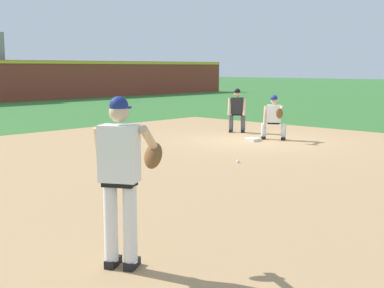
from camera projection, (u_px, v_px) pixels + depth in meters
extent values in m
plane|color=#336B2D|center=(253.00, 141.00, 15.72)|extent=(160.00, 160.00, 0.00)
cube|color=tan|center=(217.00, 175.00, 10.75)|extent=(18.00, 18.00, 0.01)
cube|color=white|center=(253.00, 140.00, 15.71)|extent=(0.38, 0.38, 0.09)
sphere|color=white|center=(238.00, 161.00, 12.13)|extent=(0.07, 0.07, 0.07)
cube|color=black|center=(113.00, 262.00, 5.84)|extent=(0.28, 0.22, 0.09)
cylinder|color=white|center=(111.00, 223.00, 5.73)|extent=(0.15, 0.15, 0.84)
cube|color=black|center=(132.00, 264.00, 5.78)|extent=(0.28, 0.22, 0.09)
cylinder|color=white|center=(130.00, 224.00, 5.68)|extent=(0.15, 0.15, 0.84)
cube|color=black|center=(120.00, 183.00, 5.64)|extent=(0.34, 0.39, 0.06)
cube|color=white|center=(119.00, 153.00, 5.60)|extent=(0.40, 0.47, 0.60)
sphere|color=#DBB28E|center=(119.00, 112.00, 5.55)|extent=(0.21, 0.21, 0.21)
sphere|color=navy|center=(119.00, 106.00, 5.54)|extent=(0.20, 0.20, 0.20)
cube|color=navy|center=(122.00, 107.00, 5.63)|extent=(0.18, 0.20, 0.02)
cylinder|color=#DBB28E|center=(100.00, 154.00, 5.73)|extent=(0.21, 0.17, 0.59)
cylinder|color=#DBB28E|center=(151.00, 142.00, 5.81)|extent=(0.50, 0.33, 0.41)
ellipsoid|color=brown|center=(153.00, 155.00, 5.91)|extent=(0.36, 0.32, 0.34)
cube|color=black|center=(283.00, 139.00, 15.91)|extent=(0.28, 0.21, 0.09)
cylinder|color=white|center=(284.00, 131.00, 15.92)|extent=(0.15, 0.15, 0.40)
cube|color=black|center=(263.00, 138.00, 16.09)|extent=(0.28, 0.21, 0.09)
cylinder|color=white|center=(264.00, 130.00, 16.09)|extent=(0.15, 0.15, 0.40)
cube|color=black|center=(274.00, 123.00, 15.97)|extent=(0.33, 0.39, 0.06)
cube|color=white|center=(274.00, 114.00, 15.93)|extent=(0.39, 0.46, 0.52)
sphere|color=#DBB28E|center=(274.00, 101.00, 15.86)|extent=(0.21, 0.21, 0.21)
sphere|color=navy|center=(274.00, 98.00, 15.85)|extent=(0.20, 0.20, 0.20)
cube|color=navy|center=(274.00, 99.00, 15.77)|extent=(0.17, 0.20, 0.02)
cylinder|color=#DBB28E|center=(281.00, 110.00, 15.45)|extent=(0.56, 0.34, 0.24)
cylinder|color=#DBB28E|center=(265.00, 116.00, 15.92)|extent=(0.25, 0.19, 0.58)
ellipsoid|color=brown|center=(279.00, 113.00, 15.26)|extent=(0.28, 0.28, 0.35)
cube|color=black|center=(243.00, 131.00, 17.75)|extent=(0.28, 0.23, 0.09)
cylinder|color=#515154|center=(243.00, 123.00, 17.74)|extent=(0.15, 0.15, 0.50)
cube|color=black|center=(231.00, 131.00, 17.82)|extent=(0.28, 0.23, 0.09)
cylinder|color=#515154|center=(231.00, 122.00, 17.82)|extent=(0.15, 0.15, 0.50)
cube|color=black|center=(237.00, 114.00, 17.74)|extent=(0.35, 0.39, 0.06)
cube|color=#232326|center=(237.00, 106.00, 17.70)|extent=(0.42, 0.47, 0.54)
sphere|color=#DBB28E|center=(237.00, 94.00, 17.62)|extent=(0.21, 0.21, 0.21)
sphere|color=black|center=(237.00, 91.00, 17.61)|extent=(0.20, 0.20, 0.20)
cube|color=black|center=(237.00, 92.00, 17.53)|extent=(0.18, 0.20, 0.02)
cylinder|color=#DBB28E|center=(244.00, 107.00, 17.52)|extent=(0.32, 0.25, 0.56)
cylinder|color=#DBB28E|center=(229.00, 107.00, 17.61)|extent=(0.32, 0.25, 0.56)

